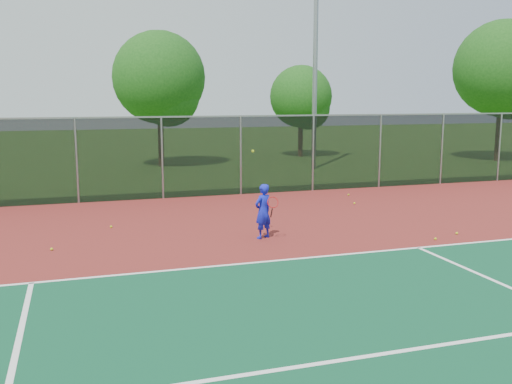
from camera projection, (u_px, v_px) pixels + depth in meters
The scene contains 15 objects.
ground at pixel (417, 297), 10.76m from camera, with size 120.00×120.00×0.00m, color #315F1B.
court_apron at pixel (366, 267), 12.64m from camera, with size 30.00×20.00×0.02m, color maroon.
fence_back at pixel (241, 154), 21.78m from camera, with size 30.00×0.06×3.03m.
tennis_player at pixel (263, 211), 15.05m from camera, with size 0.63×0.69×2.36m.
practice_ball_0 at pixel (52, 249), 13.94m from camera, with size 0.07×0.07×0.07m, color #B3C617.
practice_ball_1 at pixel (354, 203), 19.97m from camera, with size 0.07×0.07×0.07m, color #B3C617.
practice_ball_2 at pixel (348, 195), 21.70m from camera, with size 0.07×0.07×0.07m, color #B3C617.
practice_ball_3 at pixel (457, 233), 15.56m from camera, with size 0.07×0.07×0.07m, color #B3C617.
practice_ball_4 at pixel (266, 210), 18.75m from camera, with size 0.07×0.07×0.07m, color #B3C617.
practice_ball_6 at pixel (111, 227), 16.34m from camera, with size 0.07×0.07×0.07m, color #B3C617.
practice_ball_7 at pixel (435, 239), 14.96m from camera, with size 0.07×0.07×0.07m, color #B3C617.
floodlight_n at pixel (316, 20), 28.76m from camera, with size 0.90×0.40×13.52m.
tree_back_left at pixel (161, 82), 30.25m from camera, with size 4.91×4.91×7.21m.
tree_back_mid at pixel (303, 99), 35.58m from camera, with size 3.89×3.89×5.71m.
tree_back_right at pixel (505, 73), 32.93m from camera, with size 5.55×5.55×8.15m.
Camera 1 is at (-6.02, -8.88, 3.73)m, focal length 40.00 mm.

